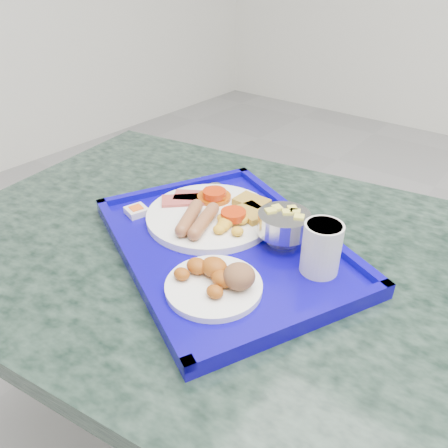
% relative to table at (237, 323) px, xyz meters
% --- Properties ---
extents(table, '(1.34, 1.00, 0.76)m').
position_rel_table_xyz_m(table, '(0.00, 0.00, 0.00)').
color(table, slate).
rests_on(table, floor).
extents(tray, '(0.61, 0.54, 0.03)m').
position_rel_table_xyz_m(tray, '(-0.02, -0.02, 0.21)').
color(tray, '#0B0399').
rests_on(tray, table).
extents(main_plate, '(0.26, 0.26, 0.04)m').
position_rel_table_xyz_m(main_plate, '(-0.09, 0.03, 0.23)').
color(main_plate, white).
rests_on(main_plate, tray).
extents(bread_plate, '(0.16, 0.16, 0.05)m').
position_rel_table_xyz_m(bread_plate, '(0.05, -0.13, 0.23)').
color(bread_plate, white).
rests_on(bread_plate, tray).
extents(fruit_bowl, '(0.10, 0.10, 0.07)m').
position_rel_table_xyz_m(fruit_bowl, '(0.07, 0.05, 0.26)').
color(fruit_bowl, '#AFAFB1').
rests_on(fruit_bowl, tray).
extents(juice_cup, '(0.07, 0.07, 0.09)m').
position_rel_table_xyz_m(juice_cup, '(0.16, 0.02, 0.26)').
color(juice_cup, silver).
rests_on(juice_cup, tray).
extents(spoon, '(0.06, 0.19, 0.01)m').
position_rel_table_xyz_m(spoon, '(-0.18, 0.11, 0.22)').
color(spoon, '#AFAFB1').
rests_on(spoon, tray).
extents(knife, '(0.06, 0.19, 0.00)m').
position_rel_table_xyz_m(knife, '(-0.21, 0.06, 0.22)').
color(knife, '#AFAFB1').
rests_on(knife, tray).
extents(jam_packet, '(0.05, 0.05, 0.02)m').
position_rel_table_xyz_m(jam_packet, '(-0.23, -0.05, 0.22)').
color(jam_packet, white).
rests_on(jam_packet, tray).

